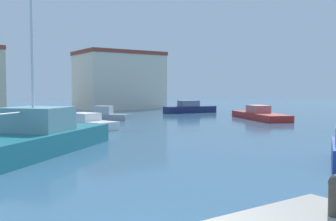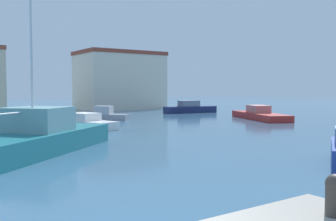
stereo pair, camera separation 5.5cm
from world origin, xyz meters
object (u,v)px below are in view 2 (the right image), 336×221
motorboat_grey_near_pier (104,115)px  sailboat_teal_far_right (34,137)px  motorboat_red_center_channel (260,115)px  motorboat_white_behind_lamppost (82,123)px  mooring_bollard (335,193)px  motorboat_navy_distant_east (190,108)px

motorboat_grey_near_pier → sailboat_teal_far_right: bearing=-124.4°
motorboat_red_center_channel → motorboat_white_behind_lamppost: motorboat_red_center_channel is taller
mooring_bollard → motorboat_grey_near_pier: (9.95, 29.00, -0.97)m
motorboat_navy_distant_east → mooring_bollard: bearing=-124.6°
sailboat_teal_far_right → mooring_bollard: bearing=-89.4°
motorboat_white_behind_lamppost → mooring_bollard: bearing=-103.4°
mooring_bollard → motorboat_white_behind_lamppost: bearing=76.6°
mooring_bollard → motorboat_white_behind_lamppost: mooring_bollard is taller
motorboat_red_center_channel → motorboat_white_behind_lamppost: 16.87m
motorboat_grey_near_pier → motorboat_white_behind_lamppost: (-4.46, -5.99, -0.04)m
motorboat_red_center_channel → motorboat_white_behind_lamppost: bearing=175.8°
motorboat_red_center_channel → motorboat_navy_distant_east: motorboat_navy_distant_east is taller
sailboat_teal_far_right → motorboat_white_behind_lamppost: sailboat_teal_far_right is taller
motorboat_white_behind_lamppost → motorboat_navy_distant_east: size_ratio=0.98×
sailboat_teal_far_right → motorboat_grey_near_pier: (10.10, 14.74, -0.25)m
motorboat_white_behind_lamppost → motorboat_navy_distant_east: 19.83m
motorboat_red_center_channel → motorboat_grey_near_pier: bearing=149.7°
motorboat_navy_distant_east → motorboat_red_center_channel: bearing=-91.9°
mooring_bollard → motorboat_grey_near_pier: mooring_bollard is taller
sailboat_teal_far_right → motorboat_navy_distant_east: (22.83, 18.63, -0.16)m
motorboat_white_behind_lamppost → motorboat_navy_distant_east: (17.19, 9.88, 0.13)m
sailboat_teal_far_right → motorboat_white_behind_lamppost: bearing=57.2°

